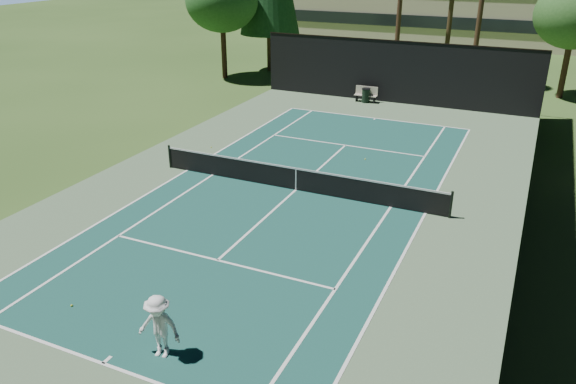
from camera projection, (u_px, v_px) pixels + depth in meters
name	position (u px, v px, depth m)	size (l,w,h in m)	color
ground	(296.00, 190.00, 23.80)	(160.00, 160.00, 0.00)	#31511E
apron_slab	(296.00, 190.00, 23.80)	(18.00, 32.00, 0.01)	#55724F
court_surface	(296.00, 190.00, 23.80)	(10.97, 23.77, 0.01)	#174B43
court_lines	(296.00, 190.00, 23.80)	(11.07, 23.87, 0.01)	white
tennis_net	(296.00, 178.00, 23.58)	(12.90, 0.10, 1.10)	black
fence	(297.00, 145.00, 23.05)	(18.04, 32.05, 4.03)	black
player	(159.00, 327.00, 13.86)	(1.13, 0.65, 1.75)	white
tennis_ball_a	(72.00, 306.00, 16.10)	(0.07, 0.07, 0.07)	#B6CC2E
tennis_ball_b	(295.00, 173.00, 25.51)	(0.07, 0.07, 0.07)	#D1E935
tennis_ball_c	(365.00, 159.00, 27.16)	(0.07, 0.07, 0.07)	#D5EB35
tennis_ball_d	(211.00, 147.00, 28.79)	(0.06, 0.06, 0.06)	#D8E634
park_bench	(366.00, 94.00, 37.11)	(1.50, 0.45, 1.02)	#BBB09B
trash_bin	(366.00, 95.00, 36.97)	(0.56, 0.56, 0.95)	black
decid_tree_a	(575.00, 15.00, 36.16)	(5.12, 5.12, 7.62)	#442B1D
decid_tree_c	(222.00, 1.00, 41.80)	(5.44, 5.44, 8.09)	#40281B
campus_building	(468.00, 0.00, 60.43)	(40.50, 12.50, 8.30)	beige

